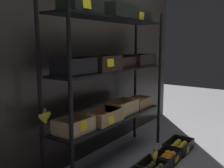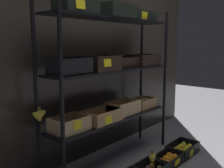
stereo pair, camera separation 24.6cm
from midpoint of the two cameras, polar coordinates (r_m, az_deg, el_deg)
The scene contains 6 objects.
ground_plane at distance 2.71m, azimuth -2.72°, elevation -17.10°, with size 10.00×10.00×0.00m, color gray.
storefront_wall at distance 2.68m, azimuth -9.26°, elevation 12.66°, with size 3.87×0.12×2.73m, color #2D2823.
display_rack at distance 2.45m, azimuth -2.79°, elevation 2.99°, with size 1.59×0.36×1.56m.
crate_ground_right_orange at distance 2.72m, azimuth 9.70°, elevation -16.05°, with size 0.37×0.21×0.10m.
crate_ground_lemon at distance 3.00m, azimuth 12.41°, elevation -13.61°, with size 0.37×0.25×0.11m.
banana_bunch_loose at distance 2.43m, azimuth 6.62°, elevation -15.98°, with size 0.12×0.04×0.13m.
Camera 1 is at (-1.99, -1.41, 1.19)m, focal length 40.68 mm.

